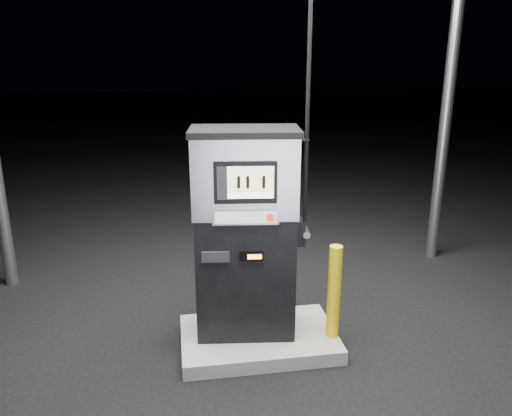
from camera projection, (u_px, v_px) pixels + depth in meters
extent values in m
plane|color=black|center=(259.00, 345.00, 5.24)|extent=(80.00, 80.00, 0.00)
cube|color=slate|center=(259.00, 339.00, 5.22)|extent=(1.60, 1.00, 0.15)
cylinder|color=gray|center=(447.00, 106.00, 6.94)|extent=(0.16, 0.16, 4.50)
cube|color=black|center=(245.00, 273.00, 5.08)|extent=(1.04, 0.68, 1.28)
cube|color=#ACADB4|center=(245.00, 175.00, 4.78)|extent=(1.06, 0.70, 0.77)
cube|color=black|center=(245.00, 131.00, 4.66)|extent=(1.11, 0.75, 0.06)
cube|color=black|center=(245.00, 183.00, 4.50)|extent=(0.57, 0.10, 0.39)
cube|color=beige|center=(251.00, 180.00, 4.48)|extent=(0.42, 0.06, 0.25)
cube|color=white|center=(251.00, 196.00, 4.52)|extent=(0.42, 0.06, 0.05)
cube|color=#ACADB4|center=(246.00, 217.00, 4.60)|extent=(0.62, 0.11, 0.14)
cube|color=#B0B2B9|center=(246.00, 218.00, 4.58)|extent=(0.56, 0.07, 0.11)
cube|color=#BF310C|center=(270.00, 218.00, 4.59)|extent=(0.07, 0.01, 0.07)
cube|color=black|center=(251.00, 256.00, 4.72)|extent=(0.23, 0.05, 0.09)
cube|color=orange|center=(255.00, 257.00, 4.71)|extent=(0.13, 0.02, 0.05)
cube|color=black|center=(215.00, 257.00, 4.70)|extent=(0.27, 0.06, 0.10)
cube|color=black|center=(299.00, 232.00, 4.98)|extent=(0.12, 0.20, 0.26)
cylinder|color=gray|center=(305.00, 232.00, 4.98)|extent=(0.10, 0.23, 0.07)
cylinder|color=black|center=(309.00, 52.00, 4.43)|extent=(0.04, 0.04, 3.19)
cylinder|color=yellow|center=(203.00, 295.00, 4.93)|extent=(0.15, 0.15, 1.00)
cylinder|color=yellow|center=(334.00, 292.00, 5.01)|extent=(0.17, 0.17, 0.98)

